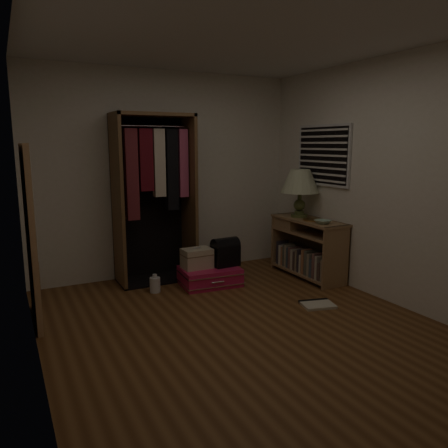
{
  "coord_description": "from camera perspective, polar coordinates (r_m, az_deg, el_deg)",
  "views": [
    {
      "loc": [
        -1.92,
        -3.36,
        1.69
      ],
      "look_at": [
        0.3,
        0.95,
        0.8
      ],
      "focal_mm": 35.0,
      "sensor_mm": 36.0,
      "label": 1
    }
  ],
  "objects": [
    {
      "name": "ground",
      "position": [
        4.23,
        2.33,
        -13.2
      ],
      "size": [
        4.0,
        4.0,
        0.0
      ],
      "primitive_type": "plane",
      "color": "brown",
      "rests_on": "ground"
    },
    {
      "name": "room_walls",
      "position": [
        3.95,
        3.13,
        7.61
      ],
      "size": [
        3.52,
        4.02,
        2.6
      ],
      "color": "silver",
      "rests_on": "ground"
    },
    {
      "name": "console_bookshelf",
      "position": [
        5.75,
        10.56,
        -2.82
      ],
      "size": [
        0.42,
        1.12,
        0.75
      ],
      "color": "#916B46",
      "rests_on": "ground"
    },
    {
      "name": "open_wardrobe",
      "position": [
        5.43,
        -8.89,
        5.24
      ],
      "size": [
        1.03,
        0.5,
        2.05
      ],
      "color": "brown",
      "rests_on": "ground"
    },
    {
      "name": "floor_mirror",
      "position": [
        4.45,
        -23.92,
        -1.4
      ],
      "size": [
        0.06,
        0.8,
        1.7
      ],
      "color": "#AD7E54",
      "rests_on": "ground"
    },
    {
      "name": "pink_suitcase",
      "position": [
        5.34,
        -1.86,
        -6.82
      ],
      "size": [
        0.75,
        0.57,
        0.22
      ],
      "rotation": [
        0.0,
        0.0,
        -0.08
      ],
      "color": "#C21748",
      "rests_on": "ground"
    },
    {
      "name": "train_case",
      "position": [
        5.27,
        -3.56,
        -4.48
      ],
      "size": [
        0.36,
        0.25,
        0.26
      ],
      "rotation": [
        0.0,
        0.0,
        0.02
      ],
      "color": "#B9AB8E",
      "rests_on": "pink_suitcase"
    },
    {
      "name": "black_bag",
      "position": [
        5.35,
        0.17,
        -3.59
      ],
      "size": [
        0.33,
        0.23,
        0.35
      ],
      "rotation": [
        0.0,
        0.0,
        0.06
      ],
      "color": "black",
      "rests_on": "pink_suitcase"
    },
    {
      "name": "table_lamp",
      "position": [
        5.75,
        9.91,
        5.4
      ],
      "size": [
        0.61,
        0.61,
        0.62
      ],
      "rotation": [
        0.0,
        0.0,
        -0.27
      ],
      "color": "#455127",
      "rests_on": "console_bookshelf"
    },
    {
      "name": "brass_tray",
      "position": [
        5.58,
        11.55,
        0.57
      ],
      "size": [
        0.28,
        0.28,
        0.01
      ],
      "rotation": [
        0.0,
        0.0,
        0.08
      ],
      "color": "#A67D40",
      "rests_on": "console_bookshelf"
    },
    {
      "name": "ceramic_bowl",
      "position": [
        5.36,
        12.78,
        0.29
      ],
      "size": [
        0.21,
        0.21,
        0.05
      ],
      "primitive_type": "imported",
      "rotation": [
        0.0,
        0.0,
        0.14
      ],
      "color": "#9EBEA6",
      "rests_on": "console_bookshelf"
    },
    {
      "name": "white_jug",
      "position": [
        5.16,
        -9.0,
        -7.81
      ],
      "size": [
        0.13,
        0.13,
        0.21
      ],
      "rotation": [
        0.0,
        0.0,
        0.08
      ],
      "color": "silver",
      "rests_on": "ground"
    },
    {
      "name": "floor_book",
      "position": [
        4.82,
        12.04,
        -10.18
      ],
      "size": [
        0.39,
        0.34,
        0.03
      ],
      "rotation": [
        0.0,
        0.0,
        -0.25
      ],
      "color": "beige",
      "rests_on": "ground"
    }
  ]
}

